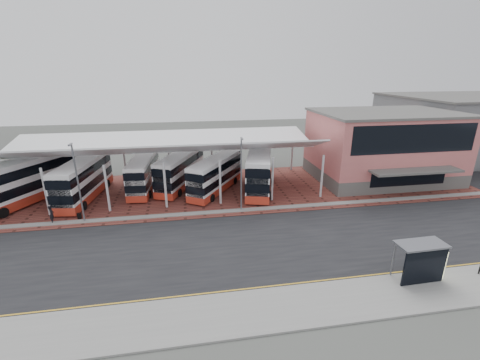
# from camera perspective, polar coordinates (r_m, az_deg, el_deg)

# --- Properties ---
(ground) EXTENTS (140.00, 140.00, 0.00)m
(ground) POSITION_cam_1_polar(r_m,az_deg,el_deg) (29.15, -1.57, -10.82)
(ground) COLOR #464944
(road) EXTENTS (120.00, 14.00, 0.02)m
(road) POSITION_cam_1_polar(r_m,az_deg,el_deg) (28.29, -1.28, -11.80)
(road) COLOR black
(road) RESTS_ON ground
(forecourt) EXTENTS (72.00, 16.00, 0.06)m
(forecourt) POSITION_cam_1_polar(r_m,az_deg,el_deg) (41.06, -1.38, -1.57)
(forecourt) COLOR brown
(forecourt) RESTS_ON ground
(sidewalk) EXTENTS (120.00, 4.00, 0.14)m
(sidewalk) POSITION_cam_1_polar(r_m,az_deg,el_deg) (21.87, 2.04, -22.35)
(sidewalk) COLOR gray
(sidewalk) RESTS_ON ground
(north_kerb) EXTENTS (120.00, 0.80, 0.14)m
(north_kerb) POSITION_cam_1_polar(r_m,az_deg,el_deg) (34.59, -3.04, -5.64)
(north_kerb) COLOR gray
(north_kerb) RESTS_ON ground
(yellow_line_near) EXTENTS (120.00, 0.12, 0.01)m
(yellow_line_near) POSITION_cam_1_polar(r_m,az_deg,el_deg) (23.40, 1.00, -19.24)
(yellow_line_near) COLOR gold
(yellow_line_near) RESTS_ON road
(yellow_line_far) EXTENTS (120.00, 0.12, 0.01)m
(yellow_line_far) POSITION_cam_1_polar(r_m,az_deg,el_deg) (23.64, 0.86, -18.79)
(yellow_line_far) COLOR gold
(yellow_line_far) RESTS_ON road
(canopy) EXTENTS (37.00, 11.63, 7.07)m
(canopy) POSITION_cam_1_polar(r_m,az_deg,el_deg) (40.01, -13.12, 6.01)
(canopy) COLOR silver
(canopy) RESTS_ON ground
(terminal) EXTENTS (18.40, 14.40, 9.25)m
(terminal) POSITION_cam_1_polar(r_m,az_deg,el_deg) (48.10, 24.12, 5.61)
(terminal) COLOR #575552
(terminal) RESTS_ON ground
(warehouse) EXTENTS (30.50, 20.50, 10.25)m
(warehouse) POSITION_cam_1_polar(r_m,az_deg,el_deg) (71.68, 36.79, 7.86)
(warehouse) COLOR slate
(warehouse) RESTS_ON ground
(lamp_west) EXTENTS (0.16, 0.90, 8.07)m
(lamp_west) POSITION_cam_1_polar(r_m,az_deg,el_deg) (34.56, -26.91, -0.15)
(lamp_west) COLOR slate
(lamp_west) RESTS_ON ground
(lamp_east) EXTENTS (0.16, 0.90, 8.07)m
(lamp_east) POSITION_cam_1_polar(r_m,az_deg,el_deg) (33.36, 0.23, 1.36)
(lamp_east) COLOR slate
(lamp_east) RESTS_ON ground
(bus_0) EXTENTS (8.38, 11.94, 5.00)m
(bus_0) POSITION_cam_1_polar(r_m,az_deg,el_deg) (43.48, -34.00, -0.26)
(bus_0) COLOR white
(bus_0) RESTS_ON forecourt
(bus_1) EXTENTS (4.08, 11.36, 4.58)m
(bus_1) POSITION_cam_1_polar(r_m,az_deg,el_deg) (41.57, -26.04, 0.05)
(bus_1) COLOR white
(bus_1) RESTS_ON forecourt
(bus_2) EXTENTS (3.11, 10.28, 4.17)m
(bus_2) POSITION_cam_1_polar(r_m,az_deg,el_deg) (42.08, -16.75, 1.15)
(bus_2) COLOR white
(bus_2) RESTS_ON forecourt
(bus_3) EXTENTS (6.38, 10.66, 4.35)m
(bus_3) POSITION_cam_1_polar(r_m,az_deg,el_deg) (41.81, -10.53, 1.66)
(bus_3) COLOR white
(bus_3) RESTS_ON forecourt
(bus_4) EXTENTS (7.49, 9.88, 4.21)m
(bus_4) POSITION_cam_1_polar(r_m,az_deg,el_deg) (39.64, -4.37, 0.86)
(bus_4) COLOR white
(bus_4) RESTS_ON forecourt
(bus_5) EXTENTS (5.70, 12.14, 4.88)m
(bus_5) POSITION_cam_1_polar(r_m,az_deg,el_deg) (40.54, 3.46, 1.80)
(bus_5) COLOR white
(bus_5) RESTS_ON forecourt
(pedestrian) EXTENTS (0.60, 0.76, 1.84)m
(pedestrian) POSITION_cam_1_polar(r_m,az_deg,el_deg) (36.88, -30.49, -5.26)
(pedestrian) COLOR black
(pedestrian) RESTS_ON forecourt
(suitcase) EXTENTS (0.36, 0.26, 0.62)m
(suitcase) POSITION_cam_1_polar(r_m,az_deg,el_deg) (36.77, -26.65, -5.72)
(suitcase) COLOR black
(suitcase) RESTS_ON forecourt
(bus_shelter) EXTENTS (3.58, 1.70, 2.83)m
(bus_shelter) POSITION_cam_1_polar(r_m,az_deg,el_deg) (26.72, 30.14, -11.98)
(bus_shelter) COLOR black
(bus_shelter) RESTS_ON sidewalk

